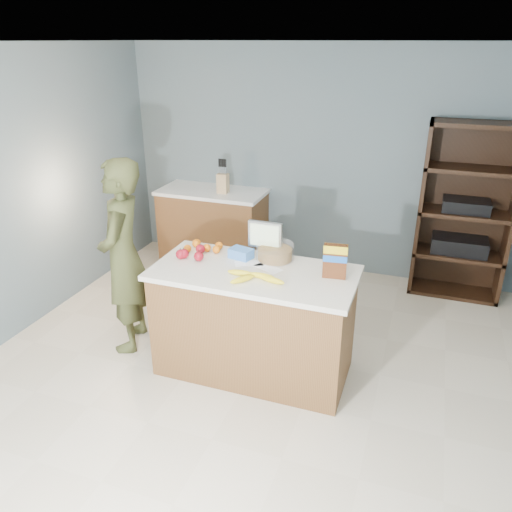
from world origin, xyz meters
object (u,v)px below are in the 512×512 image
(counter_peninsula, at_px, (254,325))
(tv, at_px, (265,236))
(cereal_box, at_px, (335,259))
(shelving_unit, at_px, (464,215))
(person, at_px, (124,257))

(counter_peninsula, height_order, tv, tv)
(counter_peninsula, xyz_separation_m, cereal_box, (0.60, 0.09, 0.63))
(shelving_unit, height_order, person, shelving_unit)
(shelving_unit, distance_m, tv, 2.34)
(counter_peninsula, distance_m, shelving_unit, 2.61)
(shelving_unit, bearing_deg, cereal_box, -115.89)
(person, height_order, cereal_box, person)
(counter_peninsula, height_order, cereal_box, cereal_box)
(counter_peninsula, bearing_deg, person, 179.64)
(tv, distance_m, cereal_box, 0.66)
(counter_peninsula, xyz_separation_m, shelving_unit, (1.55, 2.05, 0.45))
(person, distance_m, cereal_box, 1.78)
(person, xyz_separation_m, tv, (1.15, 0.31, 0.22))
(shelving_unit, bearing_deg, person, -143.05)
(shelving_unit, height_order, tv, shelving_unit)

